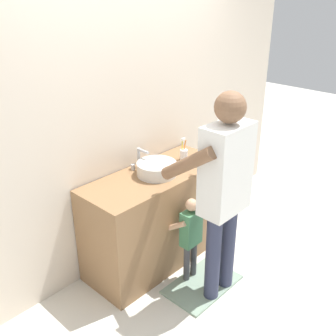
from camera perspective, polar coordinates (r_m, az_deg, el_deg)
The scene contains 9 objects.
ground_plane at distance 3.70m, azimuth 1.75°, elevation -14.54°, with size 14.00×14.00×0.00m, color silver.
back_wall at distance 3.44m, azimuth -5.78°, elevation 7.92°, with size 4.40×0.08×2.70m.
vanity_cabinet at distance 3.61m, azimuth -1.75°, elevation -7.10°, with size 1.33×0.54×0.87m, color olive.
sink_basin at distance 3.36m, azimuth -1.62°, elevation -0.07°, with size 0.33×0.33×0.11m.
faucet at distance 3.48m, azimuth -4.03°, elevation 1.28°, with size 0.18×0.14×0.18m.
toothbrush_cup at distance 3.65m, azimuth 2.24°, elevation 2.00°, with size 0.07×0.07×0.21m.
bath_mat at distance 3.57m, azimuth 4.88°, elevation -16.13°, with size 0.64×0.40×0.02m, color gray.
child_toddler at distance 3.36m, azimuth 3.18°, elevation -9.12°, with size 0.24×0.24×0.79m.
adult_parent at distance 2.97m, azimuth 7.85°, elevation -1.95°, with size 0.53×0.55×1.70m.
Camera 1 is at (-2.15, -1.86, 2.36)m, focal length 42.97 mm.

